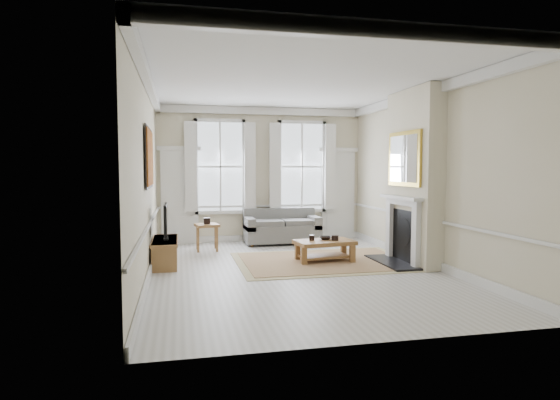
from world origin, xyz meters
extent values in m
plane|color=#B7B5AD|center=(0.00, 0.00, 0.00)|extent=(7.20, 7.20, 0.00)
plane|color=white|center=(0.00, 0.00, 3.40)|extent=(7.20, 7.20, 0.00)
plane|color=beige|center=(0.00, 3.60, 1.70)|extent=(5.20, 0.00, 5.20)
plane|color=beige|center=(-2.60, 0.00, 1.70)|extent=(0.00, 7.20, 7.20)
plane|color=beige|center=(2.60, 0.00, 1.70)|extent=(0.00, 7.20, 7.20)
cube|color=silver|center=(-2.05, 3.56, 1.15)|extent=(0.90, 0.08, 2.30)
cube|color=silver|center=(2.05, 3.56, 1.15)|extent=(0.90, 0.08, 2.30)
cube|color=#B8741F|center=(-2.56, 0.30, 2.05)|extent=(0.05, 1.66, 1.06)
cube|color=beige|center=(2.43, 0.20, 1.70)|extent=(0.35, 1.70, 3.38)
cube|color=black|center=(2.00, 0.20, 0.03)|extent=(0.55, 1.50, 0.05)
cube|color=silver|center=(2.20, -0.35, 0.57)|extent=(0.10, 0.18, 1.15)
cube|color=silver|center=(2.20, 0.75, 0.57)|extent=(0.10, 0.18, 1.15)
cube|color=silver|center=(2.15, 0.20, 1.30)|extent=(0.20, 1.45, 0.06)
cube|color=black|center=(2.25, 0.20, 0.55)|extent=(0.02, 0.92, 1.00)
cube|color=gold|center=(2.21, 0.20, 2.05)|extent=(0.06, 1.26, 1.06)
cube|color=#5B5B59|center=(0.42, 3.05, 0.27)|extent=(1.83, 0.89, 0.42)
cube|color=#5B5B59|center=(0.42, 3.40, 0.64)|extent=(1.83, 0.20, 0.44)
cube|color=#5B5B59|center=(-0.40, 3.05, 0.52)|extent=(0.20, 0.89, 0.30)
cube|color=#5B5B59|center=(1.23, 3.05, 0.52)|extent=(0.20, 0.89, 0.30)
cylinder|color=brown|center=(-0.38, 2.72, 0.04)|extent=(0.06, 0.06, 0.08)
cylinder|color=brown|center=(1.21, 3.38, 0.04)|extent=(0.06, 0.06, 0.08)
cube|color=brown|center=(-1.46, 2.45, 0.58)|extent=(0.58, 0.58, 0.06)
cube|color=brown|center=(-1.65, 2.25, 0.27)|extent=(0.05, 0.05, 0.55)
cube|color=brown|center=(-1.26, 2.25, 0.27)|extent=(0.05, 0.05, 0.55)
cube|color=brown|center=(-1.65, 2.64, 0.27)|extent=(0.05, 0.05, 0.55)
cube|color=brown|center=(-1.26, 2.64, 0.27)|extent=(0.05, 0.05, 0.55)
cube|color=#9B7850|center=(0.77, 0.67, 0.01)|extent=(3.50, 2.60, 0.02)
cube|color=brown|center=(0.77, 0.67, 0.39)|extent=(1.22, 0.80, 0.08)
cube|color=brown|center=(0.29, 0.44, 0.17)|extent=(0.10, 0.10, 0.35)
cube|color=brown|center=(1.24, 0.44, 0.17)|extent=(0.10, 0.10, 0.35)
cube|color=brown|center=(0.29, 0.91, 0.17)|extent=(0.10, 0.10, 0.35)
cube|color=brown|center=(1.24, 0.91, 0.17)|extent=(0.10, 0.10, 0.35)
cylinder|color=black|center=(0.52, 0.72, 0.48)|extent=(0.11, 0.11, 0.11)
cylinder|color=black|center=(0.97, 0.62, 0.48)|extent=(0.14, 0.14, 0.10)
imported|color=black|center=(0.82, 0.77, 0.46)|extent=(0.33, 0.33, 0.06)
cube|color=brown|center=(-2.34, 1.03, 0.25)|extent=(0.45, 1.40, 0.50)
cube|color=black|center=(-2.32, 1.03, 0.51)|extent=(0.08, 0.30, 0.03)
cube|color=black|center=(-2.32, 1.03, 0.90)|extent=(0.05, 0.90, 0.55)
cube|color=black|center=(-2.29, 1.03, 0.90)|extent=(0.01, 0.83, 0.49)
camera|label=1|loc=(-2.05, -8.17, 1.88)|focal=30.00mm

